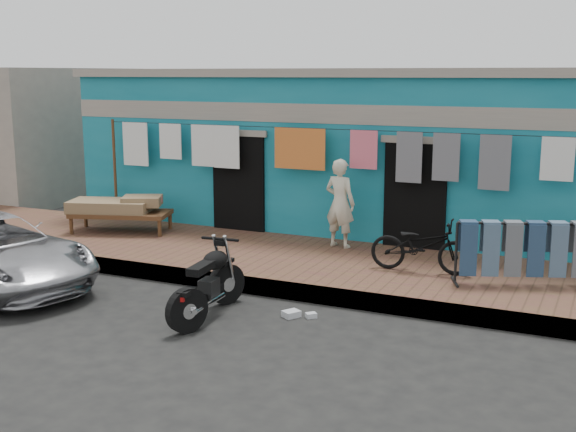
% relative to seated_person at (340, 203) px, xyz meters
% --- Properties ---
extents(ground, '(80.00, 80.00, 0.00)m').
position_rel_seated_person_xyz_m(ground, '(-0.10, -3.97, -1.03)').
color(ground, black).
rests_on(ground, ground).
extents(sidewalk, '(28.00, 3.00, 0.25)m').
position_rel_seated_person_xyz_m(sidewalk, '(-0.10, -0.97, -0.91)').
color(sidewalk, brown).
rests_on(sidewalk, ground).
extents(curb, '(28.00, 0.10, 0.25)m').
position_rel_seated_person_xyz_m(curb, '(-0.10, -2.42, -0.91)').
color(curb, gray).
rests_on(curb, ground).
extents(building, '(12.20, 5.20, 3.36)m').
position_rel_seated_person_xyz_m(building, '(-0.10, 3.02, 0.65)').
color(building, '#116C82').
rests_on(building, ground).
extents(neighbor_left, '(6.00, 5.00, 3.40)m').
position_rel_seated_person_xyz_m(neighbor_left, '(-11.10, 3.03, 0.67)').
color(neighbor_left, '#9E9384').
rests_on(neighbor_left, ground).
extents(clothesline, '(10.06, 0.06, 2.10)m').
position_rel_seated_person_xyz_m(clothesline, '(-0.61, 0.28, 0.79)').
color(clothesline, brown).
rests_on(clothesline, sidewalk).
extents(seated_person, '(0.63, 0.48, 1.57)m').
position_rel_seated_person_xyz_m(seated_person, '(0.00, 0.00, 0.00)').
color(seated_person, beige).
rests_on(seated_person, sidewalk).
extents(bicycle, '(1.60, 0.65, 1.02)m').
position_rel_seated_person_xyz_m(bicycle, '(1.73, -1.01, -0.28)').
color(bicycle, black).
rests_on(bicycle, sidewalk).
extents(motorcycle, '(0.88, 1.69, 1.02)m').
position_rel_seated_person_xyz_m(motorcycle, '(-0.54, -3.62, -0.53)').
color(motorcycle, black).
rests_on(motorcycle, ground).
extents(charpoy, '(2.51, 2.08, 0.66)m').
position_rel_seated_person_xyz_m(charpoy, '(-4.30, -0.60, -0.45)').
color(charpoy, brown).
rests_on(charpoy, sidewalk).
extents(jeans_rack, '(2.28, 1.77, 0.96)m').
position_rel_seated_person_xyz_m(jeans_rack, '(3.23, -1.06, -0.30)').
color(jeans_rack, black).
rests_on(jeans_rack, sidewalk).
extents(litter_a, '(0.21, 0.20, 0.07)m').
position_rel_seated_person_xyz_m(litter_a, '(-0.85, -2.77, -1.00)').
color(litter_a, silver).
rests_on(litter_a, ground).
extents(litter_b, '(0.17, 0.17, 0.07)m').
position_rel_seated_person_xyz_m(litter_b, '(0.75, -3.05, -1.00)').
color(litter_b, silver).
rests_on(litter_b, ground).
extents(litter_c, '(0.26, 0.28, 0.09)m').
position_rel_seated_person_xyz_m(litter_c, '(0.49, -3.13, -0.99)').
color(litter_c, silver).
rests_on(litter_c, ground).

